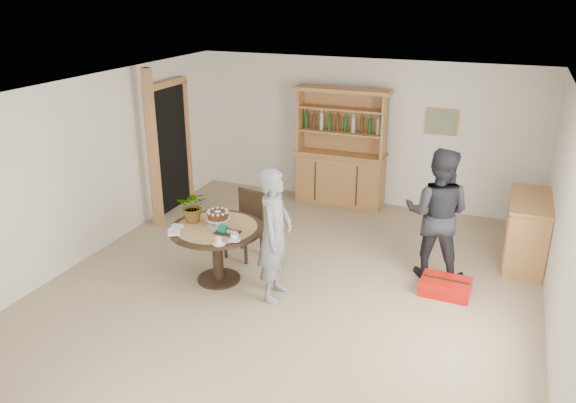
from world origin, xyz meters
The scene contains 17 objects.
ground centered at (0.00, 0.00, 0.00)m, with size 7.00×7.00×0.00m, color tan.
room_shell centered at (0.00, 0.01, 1.74)m, with size 6.04×7.04×2.52m.
doorway centered at (-2.93, 2.00, 1.11)m, with size 0.13×1.10×2.18m.
pine_post centered at (-2.70, 1.20, 1.25)m, with size 0.12×0.12×2.50m, color #B3864B.
hutch centered at (-0.30, 3.24, 0.69)m, with size 1.62×0.54×2.04m.
sideboard centered at (2.74, 2.00, 0.47)m, with size 0.54×1.26×0.94m.
dining_table centered at (-0.95, -0.03, 0.60)m, with size 1.20×1.20×0.76m.
dining_chair centered at (-0.94, 0.80, 0.54)m, with size 0.50×0.50×0.95m.
birthday_cake centered at (-0.95, 0.02, 0.88)m, with size 0.30×0.30×0.20m.
flower_vase centered at (-1.30, 0.02, 0.97)m, with size 0.38×0.33×0.42m, color #3F7233.
gift_tray centered at (-0.74, -0.16, 0.79)m, with size 0.30×0.20×0.08m.
coffee_cup_a centered at (-0.55, -0.31, 0.80)m, with size 0.15×0.15×0.09m.
coffee_cup_b centered at (-0.67, -0.48, 0.79)m, with size 0.15×0.15×0.08m.
napkins centered at (-1.36, -0.35, 0.77)m, with size 0.24×0.33×0.03m.
teen_boy centered at (-0.10, -0.13, 0.83)m, with size 0.61×0.40×1.66m, color slate.
adult_person centered at (1.61, 1.15, 0.87)m, with size 0.85×0.66×1.75m, color black.
red_suitcase centered at (1.85, 0.69, 0.10)m, with size 0.62×0.43×0.21m.
Camera 1 is at (2.30, -5.74, 3.60)m, focal length 35.00 mm.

